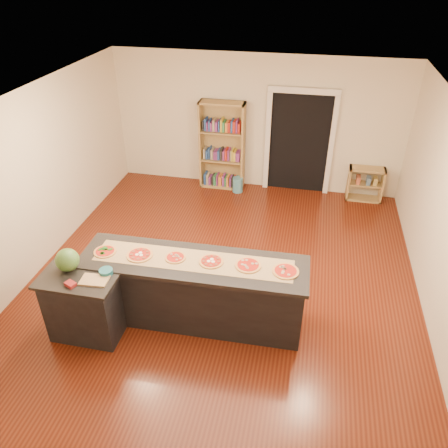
% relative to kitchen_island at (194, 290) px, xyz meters
% --- Properties ---
extents(room, '(6.00, 7.00, 2.80)m').
position_rel_kitchen_island_xyz_m(room, '(0.21, 0.78, 0.90)').
color(room, beige).
rests_on(room, ground).
extents(doorway, '(1.40, 0.09, 2.21)m').
position_rel_kitchen_island_xyz_m(doorway, '(1.11, 4.24, 0.70)').
color(doorway, black).
rests_on(doorway, room).
extents(kitchen_island, '(3.03, 0.82, 1.00)m').
position_rel_kitchen_island_xyz_m(kitchen_island, '(0.00, 0.00, 0.00)').
color(kitchen_island, black).
rests_on(kitchen_island, ground).
extents(side_counter, '(0.99, 0.73, 0.98)m').
position_rel_kitchen_island_xyz_m(side_counter, '(-1.34, -0.53, -0.01)').
color(side_counter, black).
rests_on(side_counter, ground).
extents(bookshelf, '(0.94, 0.33, 1.88)m').
position_rel_kitchen_island_xyz_m(bookshelf, '(-0.47, 4.06, 0.44)').
color(bookshelf, tan).
rests_on(bookshelf, ground).
extents(low_shelf, '(0.71, 0.30, 0.71)m').
position_rel_kitchen_island_xyz_m(low_shelf, '(2.54, 4.07, -0.15)').
color(low_shelf, tan).
rests_on(low_shelf, ground).
extents(waste_bin, '(0.22, 0.22, 0.32)m').
position_rel_kitchen_island_xyz_m(waste_bin, '(-0.09, 3.87, -0.34)').
color(waste_bin, teal).
rests_on(waste_bin, ground).
extents(kraft_paper, '(2.64, 0.53, 0.00)m').
position_rel_kitchen_island_xyz_m(kraft_paper, '(-0.00, 0.02, 0.50)').
color(kraft_paper, '#A38054').
rests_on(kraft_paper, kitchen_island).
extents(watermelon, '(0.30, 0.30, 0.30)m').
position_rel_kitchen_island_xyz_m(watermelon, '(-1.51, -0.47, 0.63)').
color(watermelon, '#144214').
rests_on(watermelon, side_counter).
extents(cutting_board, '(0.36, 0.25, 0.02)m').
position_rel_kitchen_island_xyz_m(cutting_board, '(-1.09, -0.61, 0.49)').
color(cutting_board, tan).
rests_on(cutting_board, side_counter).
extents(package_red, '(0.16, 0.14, 0.05)m').
position_rel_kitchen_island_xyz_m(package_red, '(-1.34, -0.76, 0.50)').
color(package_red, maroon).
rests_on(package_red, side_counter).
extents(package_teal, '(0.17, 0.17, 0.06)m').
position_rel_kitchen_island_xyz_m(package_teal, '(-1.01, -0.45, 0.51)').
color(package_teal, '#195966').
rests_on(package_teal, side_counter).
extents(pizza_a, '(0.31, 0.31, 0.02)m').
position_rel_kitchen_island_xyz_m(pizza_a, '(-1.21, -0.05, 0.51)').
color(pizza_a, '#BF8849').
rests_on(pizza_a, kitchen_island).
extents(pizza_b, '(0.34, 0.34, 0.02)m').
position_rel_kitchen_island_xyz_m(pizza_b, '(-0.73, -0.02, 0.51)').
color(pizza_b, '#BF8849').
rests_on(pizza_b, kitchen_island).
extents(pizza_c, '(0.29, 0.29, 0.02)m').
position_rel_kitchen_island_xyz_m(pizza_c, '(-0.24, 0.02, 0.51)').
color(pizza_c, '#BF8849').
rests_on(pizza_c, kitchen_island).
extents(pizza_d, '(0.34, 0.34, 0.02)m').
position_rel_kitchen_island_xyz_m(pizza_d, '(0.24, 0.03, 0.51)').
color(pizza_d, '#BF8849').
rests_on(pizza_d, kitchen_island).
extents(pizza_e, '(0.34, 0.34, 0.02)m').
position_rel_kitchen_island_xyz_m(pizza_e, '(0.73, 0.05, 0.51)').
color(pizza_e, '#BF8849').
rests_on(pizza_e, kitchen_island).
extents(pizza_f, '(0.35, 0.35, 0.02)m').
position_rel_kitchen_island_xyz_m(pizza_f, '(1.21, 0.03, 0.51)').
color(pizza_f, '#BF8849').
rests_on(pizza_f, kitchen_island).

